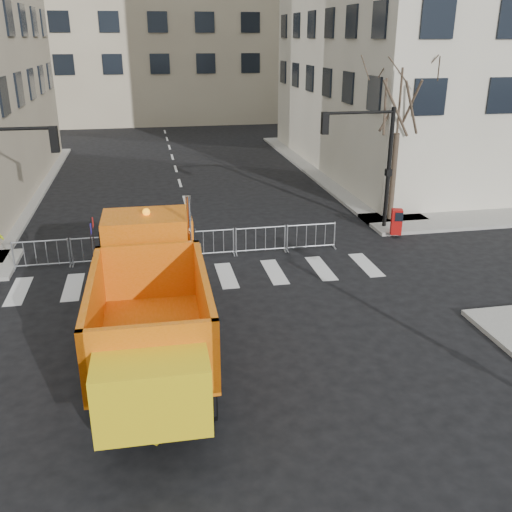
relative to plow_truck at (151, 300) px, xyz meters
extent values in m
plane|color=black|center=(2.03, 0.02, -1.84)|extent=(120.00, 120.00, 0.00)
cube|color=gray|center=(2.03, 8.52, -1.77)|extent=(64.00, 5.00, 0.15)
cylinder|color=black|center=(10.53, 9.52, 0.86)|extent=(0.18, 0.18, 5.40)
cube|color=black|center=(0.00, 0.25, -0.81)|extent=(2.62, 7.88, 0.49)
cylinder|color=black|center=(-1.10, 3.10, -1.24)|extent=(0.40, 1.20, 1.20)
cylinder|color=black|center=(1.19, 3.07, -1.24)|extent=(0.40, 1.20, 1.20)
cylinder|color=black|center=(-1.16, -1.15, -1.24)|extent=(0.40, 1.20, 1.20)
cylinder|color=black|center=(1.13, -1.19, -1.24)|extent=(0.40, 1.20, 1.20)
cylinder|color=black|center=(-1.18, -2.57, -1.24)|extent=(0.40, 1.20, 1.20)
cylinder|color=black|center=(1.11, -2.60, -1.24)|extent=(0.40, 1.20, 1.20)
cube|color=#DC630C|center=(0.05, 3.74, -0.04)|extent=(2.31, 1.78, 1.09)
cube|color=#DC630C|center=(0.03, 2.32, 0.61)|extent=(2.53, 1.78, 1.96)
cylinder|color=silver|center=(1.16, 1.48, 0.99)|extent=(0.15, 0.15, 2.62)
cube|color=#DC630C|center=(-0.02, -1.28, 0.34)|extent=(2.79, 4.83, 1.80)
cube|color=yellow|center=(-0.06, -4.22, 0.01)|extent=(2.20, 1.12, 1.42)
cube|color=brown|center=(0.08, 5.59, -1.13)|extent=(3.50, 0.68, 1.22)
imported|color=black|center=(-0.21, 4.76, -0.91)|extent=(0.81, 0.71, 1.85)
imported|color=black|center=(-0.93, 6.40, -1.00)|extent=(0.94, 0.80, 1.69)
imported|color=black|center=(-1.25, 6.29, -0.83)|extent=(1.20, 1.18, 2.03)
cube|color=#A80E0C|center=(10.56, 8.36, -1.14)|extent=(0.55, 0.51, 1.10)
camera|label=1|loc=(0.12, -13.50, 6.31)|focal=40.00mm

